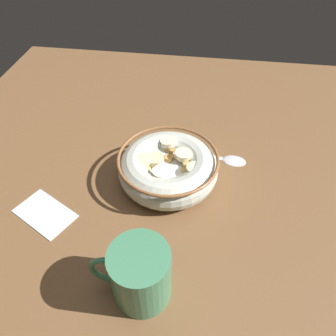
% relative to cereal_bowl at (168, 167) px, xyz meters
% --- Properties ---
extents(ground_plane, '(1.04, 1.04, 0.02)m').
position_rel_cereal_bowl_xyz_m(ground_plane, '(-0.00, 0.00, -0.04)').
color(ground_plane, brown).
extents(cereal_bowl, '(0.19, 0.19, 0.06)m').
position_rel_cereal_bowl_xyz_m(cereal_bowl, '(0.00, 0.00, 0.00)').
color(cereal_bowl, beige).
rests_on(cereal_bowl, ground_plane).
extents(spoon, '(0.17, 0.04, 0.01)m').
position_rel_cereal_bowl_xyz_m(spoon, '(-0.11, -0.07, -0.03)').
color(spoon, silver).
rests_on(spoon, ground_plane).
extents(coffee_mug, '(0.11, 0.08, 0.10)m').
position_rel_cereal_bowl_xyz_m(coffee_mug, '(0.01, 0.22, 0.02)').
color(coffee_mug, '#3F7F59').
rests_on(coffee_mug, ground_plane).
extents(folded_napkin, '(0.12, 0.10, 0.00)m').
position_rel_cereal_bowl_xyz_m(folded_napkin, '(0.20, 0.11, -0.03)').
color(folded_napkin, silver).
rests_on(folded_napkin, ground_plane).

